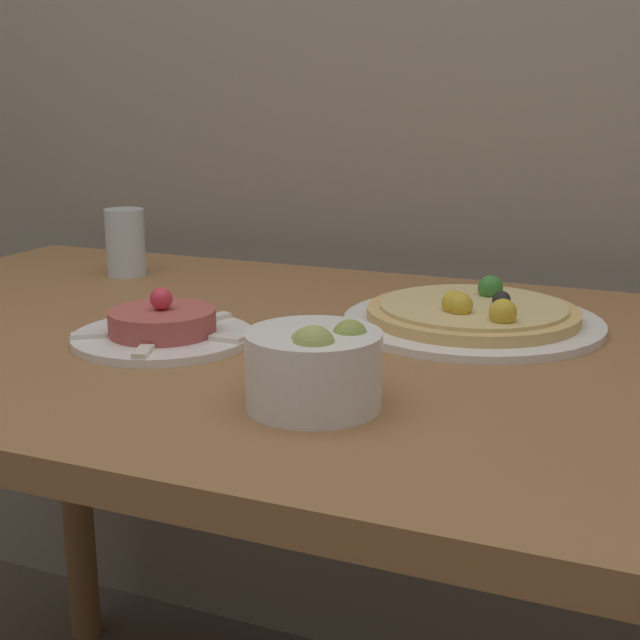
# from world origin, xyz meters

# --- Properties ---
(dining_table) EXTENTS (1.46, 0.82, 0.80)m
(dining_table) POSITION_xyz_m (0.00, 0.41, 0.70)
(dining_table) COLOR olive
(dining_table) RESTS_ON ground_plane
(pizza_plate) EXTENTS (0.33, 0.33, 0.06)m
(pizza_plate) POSITION_xyz_m (0.16, 0.55, 0.81)
(pizza_plate) COLOR white
(pizza_plate) RESTS_ON dining_table
(tartare_plate) EXTENTS (0.22, 0.22, 0.07)m
(tartare_plate) POSITION_xyz_m (-0.17, 0.34, 0.82)
(tartare_plate) COLOR white
(tartare_plate) RESTS_ON dining_table
(small_bowl) EXTENTS (0.13, 0.13, 0.09)m
(small_bowl) POSITION_xyz_m (0.09, 0.20, 0.84)
(small_bowl) COLOR white
(small_bowl) RESTS_ON dining_table
(drinking_glass) EXTENTS (0.06, 0.06, 0.11)m
(drinking_glass) POSITION_xyz_m (-0.43, 0.64, 0.85)
(drinking_glass) COLOR silver
(drinking_glass) RESTS_ON dining_table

